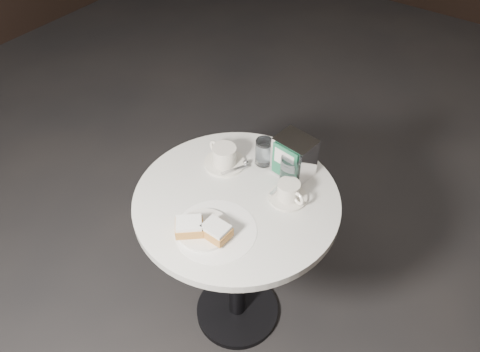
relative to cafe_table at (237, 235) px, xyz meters
name	(u,v)px	position (x,y,z in m)	size (l,w,h in m)	color
ground	(237,312)	(0.00, 0.00, -0.55)	(7.00, 7.00, 0.00)	black
cafe_table	(237,235)	(0.00, 0.00, 0.00)	(0.70, 0.70, 0.74)	black
sugar_spill	(216,230)	(0.03, -0.15, 0.20)	(0.26, 0.26, 0.00)	white
beignet_plate	(203,229)	(0.01, -0.19, 0.22)	(0.22, 0.22, 0.06)	silver
coffee_cup_left	(224,157)	(-0.13, 0.11, 0.23)	(0.18, 0.18, 0.08)	silver
coffee_cup_right	(289,192)	(0.14, 0.10, 0.23)	(0.16, 0.16, 0.07)	silver
water_glass_left	(264,152)	(-0.02, 0.20, 0.25)	(0.08, 0.08, 0.10)	white
water_glass_right	(291,172)	(0.11, 0.16, 0.26)	(0.08, 0.08, 0.12)	silver
napkin_dispenser	(294,157)	(0.09, 0.21, 0.27)	(0.14, 0.12, 0.15)	silver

